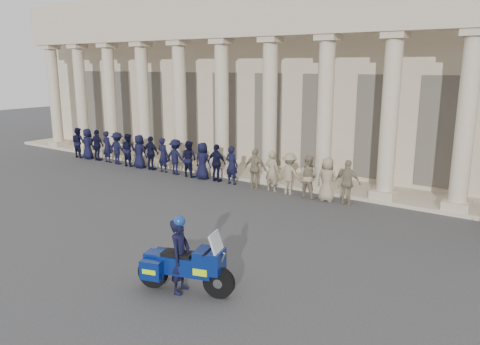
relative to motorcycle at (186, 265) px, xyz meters
name	(u,v)px	position (x,y,z in m)	size (l,w,h in m)	color
ground	(164,243)	(-2.59, 1.96, -0.66)	(90.00, 90.00, 0.00)	#3A3A3C
building	(358,77)	(-2.59, 16.70, 3.86)	(40.00, 12.50, 9.00)	#BBA88C
officer_rank	(183,158)	(-7.90, 8.74, 0.19)	(17.00, 0.64, 1.70)	black
motorcycle	(186,265)	(0.00, 0.00, 0.00)	(2.33, 1.27, 1.53)	black
rider	(180,254)	(-0.13, -0.04, 0.25)	(0.59, 0.74, 1.85)	black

